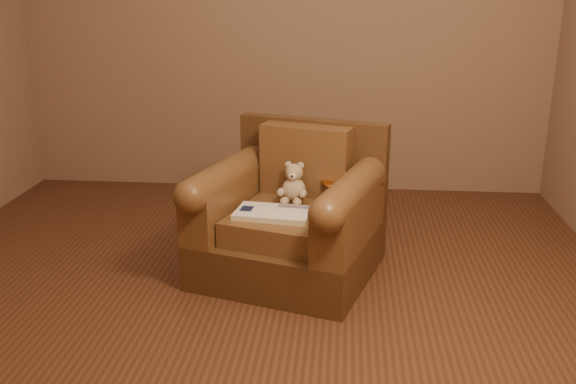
{
  "coord_description": "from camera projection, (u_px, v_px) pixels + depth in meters",
  "views": [
    {
      "loc": [
        0.48,
        -2.88,
        1.56
      ],
      "look_at": [
        0.19,
        0.35,
        0.49
      ],
      "focal_mm": 40.0,
      "sensor_mm": 36.0,
      "label": 1
    }
  ],
  "objects": [
    {
      "name": "armchair",
      "position": [
        291.0,
        218.0,
        3.55
      ],
      "size": [
        1.1,
        1.07,
        0.81
      ],
      "rotation": [
        0.0,
        0.0,
        -0.29
      ],
      "color": "#4A2E18",
      "rests_on": "floor"
    },
    {
      "name": "side_table",
      "position": [
        351.0,
        217.0,
        3.68
      ],
      "size": [
        0.36,
        0.36,
        0.51
      ],
      "color": "#D28839",
      "rests_on": "floor"
    },
    {
      "name": "teddy_bear",
      "position": [
        293.0,
        187.0,
        3.58
      ],
      "size": [
        0.17,
        0.19,
        0.23
      ],
      "rotation": [
        0.0,
        0.0,
        -0.12
      ],
      "color": "tan",
      "rests_on": "armchair"
    },
    {
      "name": "floor",
      "position": [
        245.0,
        305.0,
        3.25
      ],
      "size": [
        4.0,
        4.0,
        0.0
      ],
      "primitive_type": "plane",
      "color": "#522D1C",
      "rests_on": "ground"
    },
    {
      "name": "guidebook",
      "position": [
        273.0,
        213.0,
        3.37
      ],
      "size": [
        0.42,
        0.28,
        0.03
      ],
      "rotation": [
        0.0,
        0.0,
        -0.13
      ],
      "color": "beige",
      "rests_on": "armchair"
    }
  ]
}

